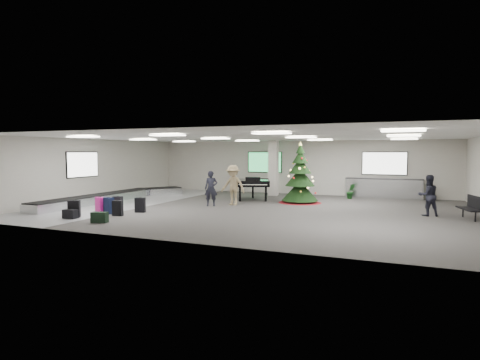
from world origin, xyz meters
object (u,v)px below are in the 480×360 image
at_px(baggage_carousel, 113,197).
at_px(traveler_bench, 428,196).
at_px(pink_suitcase, 100,205).
at_px(traveler_a, 211,188).
at_px(grand_piano, 253,183).
at_px(potted_plant_right, 431,192).
at_px(traveler_b, 233,185).
at_px(service_counter, 383,188).
at_px(potted_plant_left, 351,191).
at_px(bench, 472,206).
at_px(christmas_tree, 300,182).

relative_size(baggage_carousel, traveler_bench, 5.97).
height_order(pink_suitcase, traveler_a, traveler_a).
bearing_deg(grand_piano, traveler_a, -128.08).
distance_m(baggage_carousel, potted_plant_right, 16.55).
xyz_separation_m(baggage_carousel, pink_suitcase, (2.26, -3.51, 0.12)).
relative_size(baggage_carousel, traveler_a, 5.89).
bearing_deg(grand_piano, traveler_b, -113.75).
height_order(traveler_b, potted_plant_right, traveler_b).
xyz_separation_m(service_counter, potted_plant_right, (2.34, -0.15, -0.10)).
distance_m(baggage_carousel, potted_plant_left, 12.58).
bearing_deg(potted_plant_right, potted_plant_left, -167.10).
height_order(baggage_carousel, potted_plant_right, potted_plant_right).
bearing_deg(bench, grand_piano, 150.54).
distance_m(pink_suitcase, traveler_bench, 13.27).
bearing_deg(potted_plant_right, traveler_a, -146.47).
bearing_deg(pink_suitcase, christmas_tree, 64.77).
height_order(grand_piano, potted_plant_right, grand_piano).
bearing_deg(service_counter, bench, -60.91).
xyz_separation_m(service_counter, traveler_a, (-7.30, -6.53, 0.28)).
relative_size(christmas_tree, bench, 2.08).
bearing_deg(grand_piano, baggage_carousel, -174.30).
distance_m(christmas_tree, grand_piano, 2.63).
bearing_deg(potted_plant_left, traveler_bench, -53.56).
bearing_deg(potted_plant_right, pink_suitcase, -141.98).
relative_size(service_counter, grand_piano, 1.54).
relative_size(traveler_bench, potted_plant_right, 1.82).
xyz_separation_m(baggage_carousel, christmas_tree, (9.10, 2.97, 0.83)).
height_order(pink_suitcase, potted_plant_right, potted_plant_right).
distance_m(baggage_carousel, traveler_b, 6.47).
relative_size(baggage_carousel, christmas_tree, 3.18).
distance_m(traveler_a, potted_plant_left, 7.90).
relative_size(service_counter, potted_plant_right, 4.53).
height_order(service_counter, potted_plant_right, service_counter).
height_order(baggage_carousel, christmas_tree, christmas_tree).
bearing_deg(traveler_b, service_counter, 47.65).
xyz_separation_m(bench, traveler_b, (-9.91, 0.34, 0.45)).
xyz_separation_m(christmas_tree, traveler_a, (-3.55, -2.77, -0.22)).
height_order(christmas_tree, potted_plant_right, christmas_tree).
height_order(bench, traveler_a, traveler_a).
xyz_separation_m(grand_piano, potted_plant_right, (8.69, 3.34, -0.44)).
xyz_separation_m(baggage_carousel, traveler_b, (6.37, 0.89, 0.74)).
relative_size(pink_suitcase, potted_plant_right, 0.76).
relative_size(bench, traveler_b, 0.77).
relative_size(traveler_bench, potted_plant_left, 1.97).
bearing_deg(bench, service_counter, 104.99).
height_order(pink_suitcase, christmas_tree, christmas_tree).
xyz_separation_m(pink_suitcase, potted_plant_right, (12.92, 10.10, 0.12)).
bearing_deg(baggage_carousel, bench, 1.93).
bearing_deg(traveler_bench, potted_plant_right, -115.97).
relative_size(bench, potted_plant_right, 1.64).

